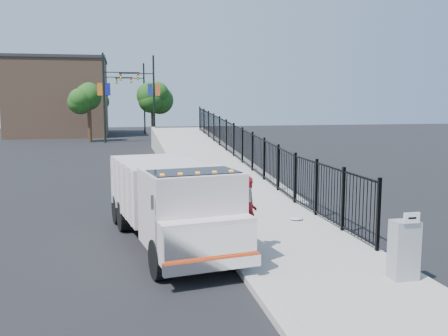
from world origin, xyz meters
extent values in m
plane|color=black|center=(0.00, 0.00, 0.00)|extent=(120.00, 120.00, 0.00)
cube|color=#9E998E|center=(1.93, -2.00, 0.06)|extent=(3.55, 12.00, 0.12)
cube|color=#ADAAA3|center=(0.00, -2.00, 0.08)|extent=(0.30, 12.00, 0.16)
cube|color=#9E998E|center=(2.12, 16.00, 0.00)|extent=(3.95, 24.06, 3.19)
cube|color=black|center=(3.55, 12.00, 0.90)|extent=(0.10, 28.00, 1.80)
cube|color=black|center=(-1.42, 0.20, 0.48)|extent=(1.85, 6.05, 0.19)
cube|color=silver|center=(-1.09, -1.80, 1.36)|extent=(2.36, 2.25, 1.76)
cube|color=silver|center=(-0.91, -2.88, 0.92)|extent=(2.14, 0.95, 0.88)
cube|color=silver|center=(-0.86, -3.21, 0.92)|extent=(2.01, 0.40, 0.75)
cube|color=silver|center=(-0.85, -3.27, 0.48)|extent=(2.11, 0.50, 0.25)
cube|color=#E54213|center=(-0.85, -3.27, 0.62)|extent=(2.09, 0.39, 0.05)
cube|color=black|center=(-1.05, -2.02, 1.89)|extent=(2.10, 1.45, 0.75)
cube|color=silver|center=(-1.61, 1.33, 1.36)|extent=(2.69, 3.99, 1.50)
cube|color=silver|center=(-2.03, -2.85, 1.76)|extent=(0.06, 0.06, 0.31)
cube|color=silver|center=(0.14, -2.49, 1.76)|extent=(0.06, 0.06, 0.31)
cube|color=orange|center=(-1.79, -2.45, 2.26)|extent=(0.10, 0.08, 0.05)
cube|color=orange|center=(-1.39, -2.38, 2.26)|extent=(0.10, 0.08, 0.05)
cube|color=orange|center=(-1.00, -2.32, 2.26)|extent=(0.10, 0.08, 0.05)
cube|color=orange|center=(-0.61, -2.25, 2.26)|extent=(0.10, 0.08, 0.05)
cube|color=orange|center=(-0.22, -2.19, 2.26)|extent=(0.10, 0.08, 0.05)
cylinder|color=black|center=(-1.90, -2.56, 0.44)|extent=(0.42, 0.91, 0.88)
cylinder|color=black|center=(-0.08, -2.26, 0.44)|extent=(0.42, 0.91, 0.88)
cylinder|color=black|center=(-2.61, 1.70, 0.44)|extent=(0.42, 0.91, 0.88)
cylinder|color=black|center=(-0.78, 2.00, 0.44)|extent=(0.42, 0.91, 0.88)
cylinder|color=black|center=(-2.77, 2.65, 0.44)|extent=(0.42, 0.91, 0.88)
cylinder|color=black|center=(-0.94, 2.95, 0.44)|extent=(0.42, 0.91, 0.88)
imported|color=maroon|center=(0.40, -1.31, 1.06)|extent=(0.46, 0.70, 1.89)
cube|color=gray|center=(3.10, -3.90, 0.75)|extent=(0.55, 0.40, 1.25)
cube|color=white|center=(3.10, -4.12, 1.48)|extent=(0.35, 0.04, 0.22)
ellipsoid|color=silver|center=(2.70, 1.49, 0.17)|extent=(0.43, 0.43, 0.11)
cylinder|color=black|center=(-3.95, 33.24, 4.00)|extent=(0.18, 0.18, 8.00)
cube|color=black|center=(-2.35, 33.24, 6.30)|extent=(3.20, 0.08, 0.08)
cube|color=black|center=(-0.91, 33.24, 5.95)|extent=(0.18, 0.22, 0.60)
cube|color=navy|center=(-3.60, 33.24, 4.80)|extent=(0.45, 0.04, 1.10)
cube|color=orange|center=(-4.30, 33.24, 4.80)|extent=(0.45, 0.04, 1.10)
cylinder|color=black|center=(0.60, 34.94, 4.00)|extent=(0.18, 0.18, 8.00)
cube|color=black|center=(-1.00, 34.94, 6.30)|extent=(3.20, 0.08, 0.08)
cube|color=black|center=(-2.44, 34.94, 5.95)|extent=(0.18, 0.22, 0.60)
cube|color=#E35D2A|center=(0.95, 34.94, 4.80)|extent=(0.45, 0.04, 1.10)
cube|color=navy|center=(0.25, 34.94, 4.80)|extent=(0.45, 0.04, 1.10)
cylinder|color=black|center=(-4.33, 43.06, 4.00)|extent=(0.18, 0.18, 8.00)
cube|color=black|center=(-2.73, 43.06, 6.30)|extent=(3.20, 0.08, 0.08)
cube|color=black|center=(-1.29, 43.06, 5.95)|extent=(0.18, 0.22, 0.60)
cube|color=#134B8D|center=(-3.98, 43.06, 4.80)|extent=(0.45, 0.04, 1.10)
cube|color=red|center=(-4.68, 43.06, 4.80)|extent=(0.45, 0.04, 1.10)
cylinder|color=black|center=(0.20, 45.33, 4.00)|extent=(0.18, 0.18, 8.00)
cube|color=black|center=(-1.40, 45.33, 6.30)|extent=(3.20, 0.08, 0.08)
cube|color=black|center=(-2.84, 45.33, 5.95)|extent=(0.18, 0.22, 0.60)
cube|color=#BF4A27|center=(0.55, 45.33, 4.80)|extent=(0.45, 0.04, 1.10)
cube|color=navy|center=(-0.15, 45.33, 4.80)|extent=(0.45, 0.04, 1.10)
cylinder|color=#382314|center=(-5.34, 34.29, 1.60)|extent=(0.36, 0.36, 3.20)
sphere|color=#194714|center=(-5.34, 34.29, 4.00)|extent=(2.50, 2.50, 2.50)
cylinder|color=#382314|center=(0.82, 40.77, 1.60)|extent=(0.36, 0.36, 3.20)
sphere|color=#194714|center=(0.82, 40.77, 4.00)|extent=(2.75, 2.75, 2.75)
cylinder|color=#382314|center=(-5.31, 49.56, 1.60)|extent=(0.36, 0.36, 3.20)
sphere|color=#194714|center=(-5.31, 49.56, 4.00)|extent=(2.68, 2.68, 2.68)
cube|color=#8C664C|center=(-9.00, 44.00, 4.00)|extent=(10.00, 10.00, 8.00)
camera|label=1|loc=(-2.64, -13.00, 3.85)|focal=40.00mm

